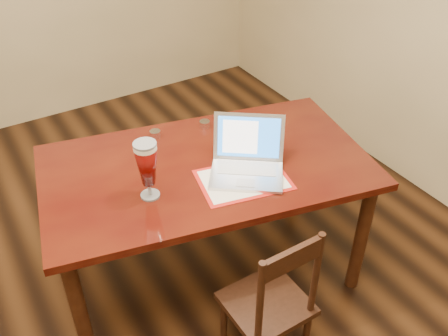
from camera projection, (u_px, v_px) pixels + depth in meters
ground at (141, 319)px, 2.77m from camera, size 5.00×5.00×0.00m
room_shell at (91, 0)px, 1.73m from camera, size 4.51×5.01×2.71m
dining_table at (207, 178)px, 2.64m from camera, size 1.85×1.28×1.10m
dining_chair at (271, 304)px, 2.34m from camera, size 0.38×0.36×0.88m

